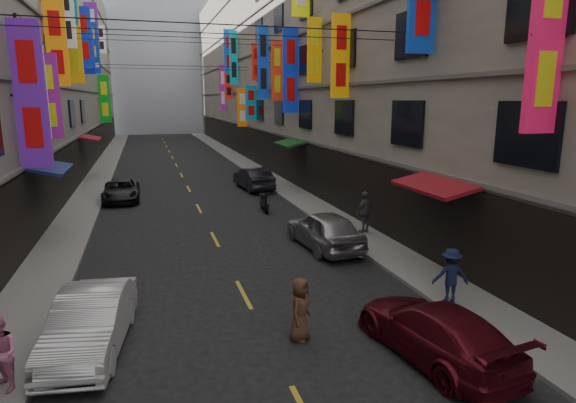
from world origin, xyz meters
TOP-DOWN VIEW (x-y plane):
  - sidewalk_left at (-6.00, 42.00)m, footprint 2.00×90.00m
  - sidewalk_right at (6.00, 42.00)m, footprint 2.00×90.00m
  - building_row_right at (11.99, 42.00)m, footprint 10.14×90.00m
  - haze_block at (0.00, 92.00)m, footprint 18.00×8.00m
  - shop_signage at (-0.33, 34.76)m, footprint 14.00×55.00m
  - street_awnings at (-1.26, 26.00)m, footprint 13.99×35.20m
  - overhead_cables at (0.00, 30.00)m, footprint 14.00×38.04m
  - lane_markings at (0.00, 39.00)m, footprint 0.12×80.20m
  - scooter_far_right at (3.18, 28.40)m, footprint 0.50×1.80m
  - car_left_mid at (-4.00, 15.83)m, footprint 2.01×4.31m
  - car_left_far at (-4.00, 33.23)m, footprint 1.96×4.26m
  - car_right_near at (3.41, 13.30)m, footprint 2.30×4.54m
  - car_right_mid at (3.92, 21.61)m, footprint 2.09×4.51m
  - car_right_far at (4.00, 34.59)m, footprint 1.95×4.47m
  - pedestrian_rnear at (5.40, 15.59)m, footprint 1.11×0.81m
  - pedestrian_rfar at (6.23, 22.82)m, footprint 1.20×0.98m
  - pedestrian_crossing at (0.76, 14.92)m, footprint 0.89×0.92m

SIDE VIEW (x-z plane):
  - lane_markings at x=0.00m, z-range 0.00..0.01m
  - sidewalk_left at x=-6.00m, z-range 0.00..0.12m
  - sidewalk_right at x=6.00m, z-range 0.00..0.12m
  - scooter_far_right at x=3.18m, z-range -0.13..1.01m
  - car_left_far at x=-4.00m, z-range 0.00..1.18m
  - car_right_near at x=3.41m, z-range 0.00..1.26m
  - car_left_mid at x=-4.00m, z-range 0.00..1.37m
  - car_right_far at x=4.00m, z-range 0.00..1.43m
  - car_right_mid at x=3.92m, z-range 0.00..1.50m
  - pedestrian_crossing at x=0.76m, z-range 0.00..1.56m
  - pedestrian_rnear at x=5.40m, z-range 0.12..1.66m
  - pedestrian_rfar at x=6.23m, z-range 0.12..1.90m
  - street_awnings at x=-1.26m, z-range 2.80..3.20m
  - overhead_cables at x=0.00m, z-range 8.18..9.42m
  - shop_signage at x=-0.33m, z-range 3.29..14.74m
  - building_row_right at x=11.99m, z-range -0.01..18.99m
  - haze_block at x=0.00m, z-range 0.00..22.00m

